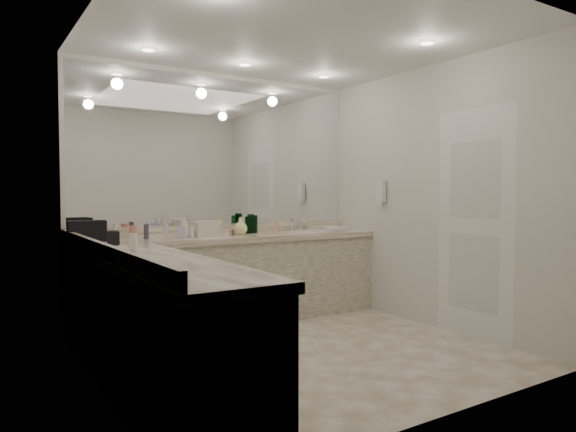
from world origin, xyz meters
TOP-DOWN VIEW (x-y plane):
  - floor at (0.00, 0.00)m, footprint 3.20×3.20m
  - ceiling at (0.00, 0.00)m, footprint 3.20×3.20m
  - wall_back at (0.00, 1.50)m, footprint 3.20×0.02m
  - wall_left at (-1.60, 0.00)m, footprint 0.02×3.00m
  - wall_right at (1.60, 0.00)m, footprint 0.02×3.00m
  - vanity_back_base at (0.00, 1.20)m, footprint 3.20×0.60m
  - vanity_back_top at (0.00, 1.19)m, footprint 3.20×0.64m
  - vanity_left_base at (-1.30, -0.30)m, footprint 0.60×2.40m
  - vanity_left_top at (-1.29, -0.30)m, footprint 0.64×2.42m
  - backsplash_back at (0.00, 1.48)m, footprint 3.20×0.04m
  - backsplash_left at (-1.58, 0.00)m, footprint 0.04×3.00m
  - mirror_back at (0.00, 1.49)m, footprint 3.12×0.01m
  - mirror_left at (-1.59, 0.00)m, footprint 0.01×2.92m
  - sink at (0.95, 1.20)m, footprint 0.44×0.44m
  - faucet at (0.95, 1.41)m, footprint 0.24×0.16m
  - wall_phone at (1.56, 0.70)m, footprint 0.06×0.10m
  - door at (1.59, -0.50)m, footprint 0.02×0.82m
  - black_toiletry_bag at (-1.44, 1.17)m, footprint 0.34×0.24m
  - black_bag_spill at (-1.30, 0.83)m, footprint 0.12×0.21m
  - cream_cosmetic_case at (-0.31, 1.23)m, footprint 0.30×0.23m
  - hand_towel at (1.31, 1.23)m, footprint 0.24×0.18m
  - lotion_left at (-1.30, 0.24)m, footprint 0.05×0.05m
  - soap_bottle_a at (-0.54, 1.19)m, footprint 0.10×0.10m
  - soap_bottle_b at (-0.60, 1.11)m, footprint 0.10×0.10m
  - soap_bottle_c at (0.08, 1.22)m, footprint 0.16×0.16m
  - green_bottle_0 at (0.23, 1.32)m, footprint 0.07×0.07m
  - green_bottle_1 at (0.28, 1.32)m, footprint 0.07×0.07m
  - green_bottle_2 at (0.30, 1.31)m, footprint 0.06×0.06m
  - green_bottle_3 at (0.27, 1.34)m, footprint 0.07×0.07m
  - amenity_bottle_0 at (-0.72, 1.21)m, footprint 0.04×0.04m
  - amenity_bottle_1 at (-0.47, 1.18)m, footprint 0.06×0.06m
  - amenity_bottle_2 at (-0.90, 1.24)m, footprint 0.05×0.05m
  - amenity_bottle_3 at (-1.16, 1.31)m, footprint 0.04×0.04m
  - amenity_bottle_4 at (-0.07, 1.13)m, footprint 0.04×0.04m
  - amenity_bottle_5 at (0.51, 1.20)m, footprint 0.05×0.05m
  - amenity_bottle_6 at (-0.06, 1.14)m, footprint 0.05×0.05m
  - amenity_bottle_7 at (-0.41, 1.22)m, footprint 0.05×0.05m
  - amenity_bottle_8 at (-1.00, 1.34)m, footprint 0.07×0.07m

SIDE VIEW (x-z plane):
  - floor at x=0.00m, z-range 0.00..0.00m
  - vanity_back_base at x=0.00m, z-range 0.00..0.84m
  - vanity_left_base at x=-1.30m, z-range 0.00..0.84m
  - vanity_back_top at x=0.00m, z-range 0.84..0.90m
  - vanity_left_top at x=-1.29m, z-range 0.84..0.90m
  - sink at x=0.95m, z-range 0.88..0.91m
  - hand_towel at x=1.31m, z-range 0.90..0.94m
  - amenity_bottle_6 at x=-0.06m, z-range 0.90..0.96m
  - amenity_bottle_4 at x=-0.07m, z-range 0.90..0.96m
  - backsplash_back at x=0.00m, z-range 0.90..1.00m
  - backsplash_left at x=-1.58m, z-range 0.90..1.00m
  - black_bag_spill at x=-1.30m, z-range 0.90..1.01m
  - amenity_bottle_1 at x=-0.47m, z-range 0.90..1.01m
  - amenity_bottle_7 at x=-0.41m, z-range 0.90..1.01m
  - amenity_bottle_8 at x=-1.00m, z-range 0.90..1.02m
  - lotion_left at x=-1.30m, z-range 0.90..1.03m
  - amenity_bottle_0 at x=-0.72m, z-range 0.90..1.04m
  - amenity_bottle_2 at x=-0.90m, z-range 0.90..1.04m
  - faucet at x=0.95m, z-range 0.90..1.04m
  - amenity_bottle_3 at x=-1.16m, z-range 0.90..1.04m
  - amenity_bottle_5 at x=0.51m, z-range 0.90..1.05m
  - cream_cosmetic_case at x=-0.31m, z-range 0.90..1.06m
  - soap_bottle_b at x=-0.60m, z-range 0.90..1.07m
  - black_toiletry_bag at x=-1.44m, z-range 0.90..1.08m
  - green_bottle_1 at x=0.28m, z-range 0.90..1.08m
  - green_bottle_0 at x=0.23m, z-range 0.90..1.08m
  - soap_bottle_c at x=0.08m, z-range 0.90..1.08m
  - green_bottle_2 at x=0.30m, z-range 0.90..1.10m
  - green_bottle_3 at x=0.27m, z-range 0.90..1.11m
  - soap_bottle_a at x=-0.54m, z-range 0.90..1.12m
  - door at x=1.59m, z-range 0.00..2.10m
  - wall_back at x=0.00m, z-range 0.00..2.60m
  - wall_left at x=-1.60m, z-range 0.00..2.60m
  - wall_right at x=1.60m, z-range 0.00..2.60m
  - wall_phone at x=1.56m, z-range 1.23..1.47m
  - mirror_back at x=0.00m, z-range 1.00..2.55m
  - mirror_left at x=-1.59m, z-range 1.00..2.55m
  - ceiling at x=0.00m, z-range 2.60..2.60m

